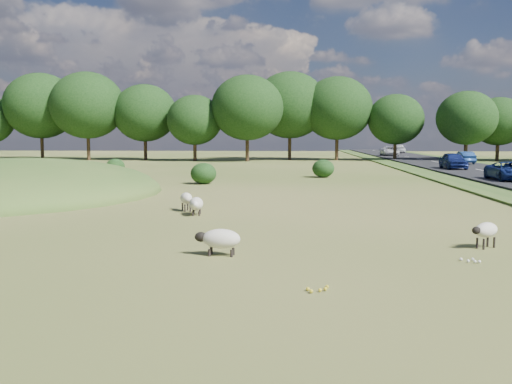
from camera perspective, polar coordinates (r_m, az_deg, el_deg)
ground at (r=39.06m, az=-1.51°, el=0.88°), size 160.00×160.00×0.00m
mound at (r=34.56m, az=-22.97°, el=-0.20°), size 16.00×20.00×4.00m
road at (r=51.63m, az=22.26°, el=1.77°), size 8.00×150.00×0.25m
treeline at (r=74.42m, az=0.05°, el=8.23°), size 96.28×14.66×11.70m
shrubs at (r=43.35m, az=-3.71°, el=2.27°), size 19.06×11.19×1.43m
sheep_0 at (r=24.80m, az=-7.01°, el=-0.62°), size 0.80×1.17×0.81m
sheep_2 at (r=15.60m, az=-3.64°, el=-4.69°), size 1.30×0.65×0.74m
sheep_3 at (r=23.54m, az=-6.00°, el=-1.19°), size 0.67×1.31×0.74m
sheep_5 at (r=17.86m, az=21.97°, el=-3.57°), size 1.03×0.89×0.76m
car_1 at (r=64.80m, az=20.11°, el=3.25°), size 1.38×3.96×1.31m
car_2 at (r=87.26m, az=13.22°, el=4.01°), size 2.29×4.97×1.38m
car_3 at (r=101.33m, az=14.04°, el=4.20°), size 1.92×4.72×1.37m
car_6 at (r=42.10m, az=23.95°, el=1.93°), size 2.06×4.47×1.24m
car_7 at (r=54.66m, az=19.12°, el=2.99°), size 1.76×4.38×1.49m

